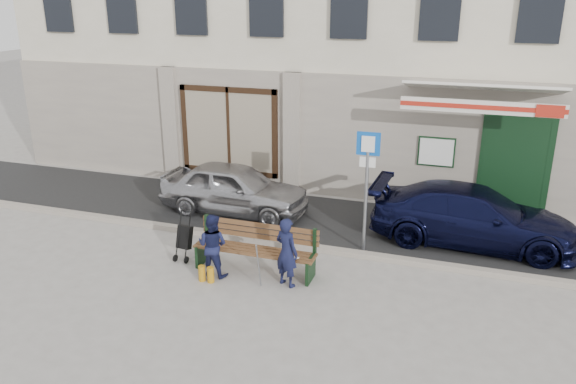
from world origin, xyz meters
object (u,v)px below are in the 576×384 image
at_px(car_navy, 473,216).
at_px(woman, 213,245).
at_px(bench, 253,249).
at_px(stroller, 184,238).
at_px(parking_sign, 367,174).
at_px(man, 287,252).
at_px(car_silver, 234,188).

distance_m(car_navy, woman, 5.55).
bearing_deg(bench, stroller, 177.26).
xyz_separation_m(parking_sign, man, (-1.05, -1.92, -1.02)).
bearing_deg(car_navy, parking_sign, 119.26).
xyz_separation_m(car_silver, parking_sign, (3.43, -1.15, 1.06)).
height_order(man, stroller, man).
xyz_separation_m(bench, woman, (-0.65, -0.38, 0.16)).
height_order(car_navy, bench, car_navy).
bearing_deg(woman, bench, -146.35).
height_order(car_silver, bench, car_silver).
distance_m(car_silver, stroller, 2.69).
bearing_deg(bench, woman, -150.02).
bearing_deg(woman, car_silver, -69.74).
height_order(car_silver, woman, car_silver).
height_order(bench, man, man).
bearing_deg(bench, man, -21.44).
xyz_separation_m(car_navy, parking_sign, (-2.12, -1.09, 1.06)).
relative_size(man, woman, 1.07).
distance_m(car_navy, bench, 4.80).
relative_size(car_navy, woman, 3.49).
height_order(woman, stroller, woman).
bearing_deg(parking_sign, bench, -140.81).
height_order(bench, woman, woman).
bearing_deg(car_navy, stroller, 117.69).
bearing_deg(man, car_navy, -114.09).
height_order(parking_sign, bench, parking_sign).
bearing_deg(stroller, car_silver, 98.84).
bearing_deg(stroller, man, -2.44).
bearing_deg(parking_sign, stroller, -157.27).
xyz_separation_m(parking_sign, woman, (-2.50, -1.98, -1.07)).
bearing_deg(car_navy, man, 135.58).
height_order(car_navy, man, man).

